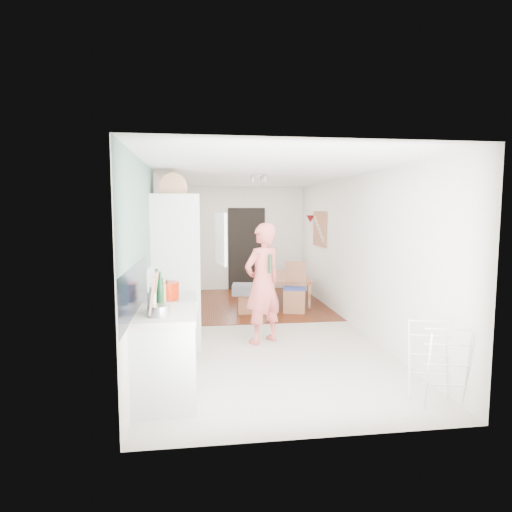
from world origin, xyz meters
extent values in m
cube|color=beige|center=(0.00, 0.00, 0.00)|extent=(3.20, 7.00, 0.01)
cube|color=#5C2C10|center=(0.00, 1.85, 0.01)|extent=(3.20, 3.30, 0.01)
cube|color=slate|center=(-1.59, -2.00, 1.85)|extent=(0.02, 3.00, 1.30)
cube|color=black|center=(-1.59, -2.55, 1.15)|extent=(0.02, 1.90, 0.50)
cube|color=black|center=(0.20, 3.48, 1.00)|extent=(0.90, 0.04, 2.00)
cube|color=silver|center=(-1.30, -2.55, 0.43)|extent=(0.60, 0.90, 0.86)
cube|color=#F1E6CE|center=(-1.30, -2.55, 0.89)|extent=(0.62, 0.92, 0.06)
cube|color=silver|center=(-1.30, -1.80, 0.44)|extent=(0.60, 0.60, 0.88)
cube|color=#B4B4B6|center=(-1.30, -1.80, 0.90)|extent=(0.60, 0.60, 0.04)
cube|color=silver|center=(-1.27, -0.78, 1.07)|extent=(0.66, 0.66, 2.15)
cube|color=silver|center=(-0.66, -1.08, 1.55)|extent=(0.14, 0.56, 0.70)
cube|color=white|center=(-0.96, -0.78, 1.55)|extent=(0.02, 0.52, 0.66)
cube|color=tan|center=(1.58, 1.90, 1.55)|extent=(0.03, 0.90, 0.70)
cube|color=#AE734E|center=(1.57, 1.90, 1.55)|extent=(0.00, 0.94, 0.74)
cone|color=maroon|center=(1.54, 2.55, 1.75)|extent=(0.18, 0.18, 0.16)
imported|color=#DA5D56|center=(-0.04, -0.79, 1.03)|extent=(0.90, 0.82, 2.07)
imported|color=#AE734E|center=(0.87, 1.93, 0.24)|extent=(0.83, 1.41, 0.48)
cube|color=slate|center=(-0.13, 0.99, 0.47)|extent=(0.48, 0.48, 0.19)
cylinder|color=#C01C00|center=(-1.34, -1.87, 1.01)|extent=(0.38, 0.38, 0.18)
cylinder|color=#B4B4B6|center=(-1.34, -2.75, 0.97)|extent=(0.23, 0.23, 0.10)
cylinder|color=#15411F|center=(0.05, -0.93, 1.18)|extent=(0.06, 0.06, 0.27)
cylinder|color=#15411F|center=(-1.37, -2.25, 1.07)|extent=(0.08, 0.08, 0.29)
cylinder|color=#15411F|center=(-1.41, -2.22, 1.08)|extent=(0.07, 0.07, 0.31)
cylinder|color=silver|center=(-1.42, -2.67, 1.03)|extent=(0.09, 0.09, 0.21)
cylinder|color=tan|center=(-1.35, -2.16, 1.02)|extent=(0.06, 0.06, 0.21)
cylinder|color=tan|center=(-1.41, -2.02, 1.02)|extent=(0.07, 0.07, 0.21)
camera|label=1|loc=(-0.96, -6.85, 1.92)|focal=30.00mm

